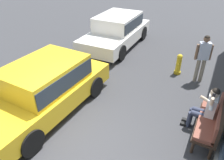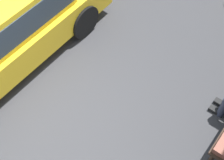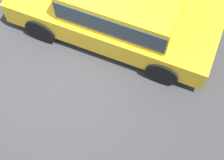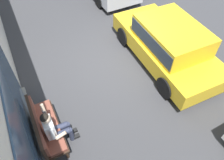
# 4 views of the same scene
# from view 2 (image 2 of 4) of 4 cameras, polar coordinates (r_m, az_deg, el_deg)

# --- Properties ---
(ground_plane) EXTENTS (60.00, 60.00, 0.00)m
(ground_plane) POSITION_cam_2_polar(r_m,az_deg,el_deg) (5.85, -11.69, -5.97)
(ground_plane) COLOR #38383A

